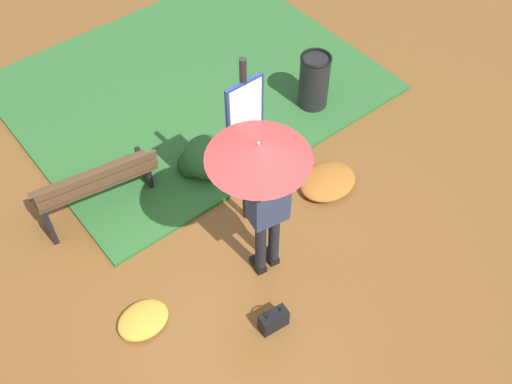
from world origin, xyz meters
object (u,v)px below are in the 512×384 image
object	(u,v)px
park_bench	(97,186)
trash_bin	(314,82)
info_sign_post	(245,128)
handbag	(274,320)
person_with_umbrella	(263,176)

from	to	relation	value
park_bench	trash_bin	bearing A→B (deg)	176.13
info_sign_post	park_bench	xyz separation A→B (m)	(1.26, -1.17, -1.04)
handbag	park_bench	xyz separation A→B (m)	(0.60, -2.46, 0.28)
park_bench	trash_bin	distance (m)	3.17
trash_bin	park_bench	bearing A→B (deg)	-3.87
park_bench	info_sign_post	bearing A→B (deg)	137.09
person_with_umbrella	trash_bin	bearing A→B (deg)	-143.57
info_sign_post	handbag	xyz separation A→B (m)	(0.66, 1.29, -1.32)
person_with_umbrella	park_bench	world-z (taller)	person_with_umbrella
info_sign_post	trash_bin	distance (m)	2.36
person_with_umbrella	info_sign_post	xyz separation A→B (m)	(-0.32, -0.68, -0.11)
person_with_umbrella	trash_bin	size ratio (longest dim) A/B	2.45
handbag	park_bench	world-z (taller)	park_bench
info_sign_post	park_bench	size ratio (longest dim) A/B	1.64
person_with_umbrella	trash_bin	world-z (taller)	person_with_umbrella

